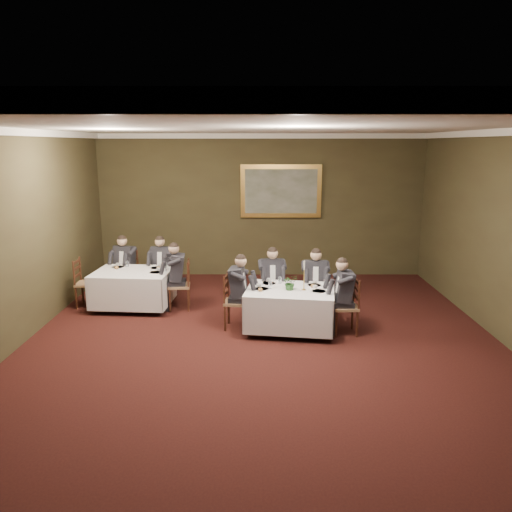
{
  "coord_description": "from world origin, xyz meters",
  "views": [
    {
      "loc": [
        -0.1,
        -7.31,
        3.25
      ],
      "look_at": [
        -0.12,
        2.03,
        1.15
      ],
      "focal_mm": 35.0,
      "sensor_mm": 36.0,
      "label": 1
    }
  ],
  "objects_px": {
    "diner_sec_backright": "(163,274)",
    "diner_sec_endright": "(179,284)",
    "candlestick": "(304,279)",
    "chair_main_endleft": "(236,312)",
    "chair_main_endright": "(345,318)",
    "chair_sec_backleft": "(127,283)",
    "diner_sec_backleft": "(126,273)",
    "chair_sec_backright": "(163,284)",
    "chair_main_backleft": "(272,301)",
    "painting": "(281,191)",
    "diner_main_backright": "(315,291)",
    "chair_main_backright": "(314,302)",
    "diner_main_endright": "(345,305)",
    "chair_sec_endleft": "(88,293)",
    "diner_main_backleft": "(272,289)",
    "chair_sec_endright": "(180,295)",
    "table_main": "(290,306)",
    "centerpiece": "(290,282)",
    "table_second": "(133,286)",
    "diner_main_endleft": "(237,300)"
  },
  "relations": [
    {
      "from": "diner_main_endright",
      "to": "chair_sec_endleft",
      "type": "relative_size",
      "value": 1.35
    },
    {
      "from": "chair_main_endright",
      "to": "candlestick",
      "type": "relative_size",
      "value": 1.87
    },
    {
      "from": "diner_main_backleft",
      "to": "candlestick",
      "type": "relative_size",
      "value": 2.52
    },
    {
      "from": "diner_sec_backleft",
      "to": "centerpiece",
      "type": "xyz_separation_m",
      "value": [
        3.42,
        -2.09,
        0.39
      ]
    },
    {
      "from": "diner_sec_backleft",
      "to": "centerpiece",
      "type": "relative_size",
      "value": 4.76
    },
    {
      "from": "diner_main_backright",
      "to": "chair_main_endright",
      "type": "bearing_deg",
      "value": 120.65
    },
    {
      "from": "chair_main_backright",
      "to": "diner_main_endright",
      "type": "relative_size",
      "value": 0.74
    },
    {
      "from": "diner_main_backleft",
      "to": "diner_main_endright",
      "type": "xyz_separation_m",
      "value": [
        1.25,
        -0.96,
        0.0
      ]
    },
    {
      "from": "chair_main_endleft",
      "to": "diner_sec_backleft",
      "type": "distance_m",
      "value": 3.13
    },
    {
      "from": "table_second",
      "to": "chair_main_endright",
      "type": "relative_size",
      "value": 1.6
    },
    {
      "from": "chair_main_endleft",
      "to": "diner_sec_backleft",
      "type": "relative_size",
      "value": 0.74
    },
    {
      "from": "chair_main_backleft",
      "to": "diner_main_backleft",
      "type": "relative_size",
      "value": 0.74
    },
    {
      "from": "chair_sec_backleft",
      "to": "diner_sec_backright",
      "type": "xyz_separation_m",
      "value": [
        0.81,
        -0.07,
        0.23
      ]
    },
    {
      "from": "diner_main_endleft",
      "to": "chair_sec_backright",
      "type": "xyz_separation_m",
      "value": [
        -1.67,
        1.87,
        -0.23
      ]
    },
    {
      "from": "chair_main_backleft",
      "to": "painting",
      "type": "height_order",
      "value": "painting"
    },
    {
      "from": "diner_sec_backleft",
      "to": "diner_sec_backright",
      "type": "bearing_deg",
      "value": -168.4
    },
    {
      "from": "chair_main_backright",
      "to": "chair_main_endleft",
      "type": "xyz_separation_m",
      "value": [
        -1.48,
        -0.59,
        0.0
      ]
    },
    {
      "from": "table_main",
      "to": "candlestick",
      "type": "height_order",
      "value": "candlestick"
    },
    {
      "from": "chair_sec_backright",
      "to": "chair_sec_endright",
      "type": "xyz_separation_m",
      "value": [
        0.49,
        -0.81,
        0.0
      ]
    },
    {
      "from": "chair_sec_backright",
      "to": "diner_sec_endright",
      "type": "distance_m",
      "value": 0.97
    },
    {
      "from": "diner_sec_backright",
      "to": "candlestick",
      "type": "height_order",
      "value": "diner_sec_backright"
    },
    {
      "from": "chair_main_endleft",
      "to": "chair_main_endright",
      "type": "relative_size",
      "value": 1.0
    },
    {
      "from": "chair_main_endright",
      "to": "chair_sec_endleft",
      "type": "bearing_deg",
      "value": 71.84
    },
    {
      "from": "chair_main_backright",
      "to": "chair_sec_endleft",
      "type": "xyz_separation_m",
      "value": [
        -4.56,
        0.61,
        0.0
      ]
    },
    {
      "from": "chair_sec_backleft",
      "to": "diner_sec_backleft",
      "type": "distance_m",
      "value": 0.23
    },
    {
      "from": "chair_sec_endleft",
      "to": "chair_sec_backright",
      "type": "bearing_deg",
      "value": 114.61
    },
    {
      "from": "chair_sec_endright",
      "to": "table_second",
      "type": "bearing_deg",
      "value": 80.46
    },
    {
      "from": "diner_main_backleft",
      "to": "chair_sec_endleft",
      "type": "relative_size",
      "value": 1.35
    },
    {
      "from": "centerpiece",
      "to": "candlestick",
      "type": "distance_m",
      "value": 0.25
    },
    {
      "from": "chair_main_endleft",
      "to": "diner_sec_backright",
      "type": "xyz_separation_m",
      "value": [
        -1.66,
        1.86,
        0.23
      ]
    },
    {
      "from": "diner_sec_backright",
      "to": "candlestick",
      "type": "relative_size",
      "value": 2.52
    },
    {
      "from": "chair_sec_backright",
      "to": "diner_sec_backright",
      "type": "relative_size",
      "value": 0.74
    },
    {
      "from": "diner_main_backleft",
      "to": "table_main",
      "type": "bearing_deg",
      "value": 105.55
    },
    {
      "from": "diner_sec_backleft",
      "to": "table_main",
      "type": "bearing_deg",
      "value": 165.03
    },
    {
      "from": "diner_main_backleft",
      "to": "chair_sec_endleft",
      "type": "distance_m",
      "value": 3.78
    },
    {
      "from": "table_main",
      "to": "chair_main_endright",
      "type": "relative_size",
      "value": 1.69
    },
    {
      "from": "diner_main_backright",
      "to": "chair_sec_endright",
      "type": "bearing_deg",
      "value": -7.35
    },
    {
      "from": "table_main",
      "to": "chair_sec_backright",
      "type": "relative_size",
      "value": 1.69
    },
    {
      "from": "diner_sec_backleft",
      "to": "painting",
      "type": "distance_m",
      "value": 4.19
    },
    {
      "from": "diner_main_endleft",
      "to": "chair_main_backleft",
      "type": "bearing_deg",
      "value": 143.38
    },
    {
      "from": "diner_sec_backright",
      "to": "diner_sec_endright",
      "type": "xyz_separation_m",
      "value": [
        0.48,
        -0.8,
        0.0
      ]
    },
    {
      "from": "table_main",
      "to": "chair_main_backleft",
      "type": "relative_size",
      "value": 1.69
    },
    {
      "from": "chair_sec_backleft",
      "to": "diner_sec_backright",
      "type": "bearing_deg",
      "value": -169.21
    },
    {
      "from": "chair_sec_endright",
      "to": "chair_main_endright",
      "type": "bearing_deg",
      "value": -118.51
    },
    {
      "from": "chair_main_backright",
      "to": "diner_sec_endright",
      "type": "relative_size",
      "value": 0.74
    },
    {
      "from": "chair_main_endleft",
      "to": "painting",
      "type": "relative_size",
      "value": 0.51
    },
    {
      "from": "chair_main_endright",
      "to": "chair_sec_backright",
      "type": "height_order",
      "value": "same"
    },
    {
      "from": "chair_main_backleft",
      "to": "chair_sec_endleft",
      "type": "bearing_deg",
      "value": -11.75
    },
    {
      "from": "diner_main_backleft",
      "to": "candlestick",
      "type": "bearing_deg",
      "value": 117.07
    },
    {
      "from": "chair_main_backleft",
      "to": "chair_main_backright",
      "type": "xyz_separation_m",
      "value": [
        0.82,
        -0.12,
        0.0
      ]
    }
  ]
}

